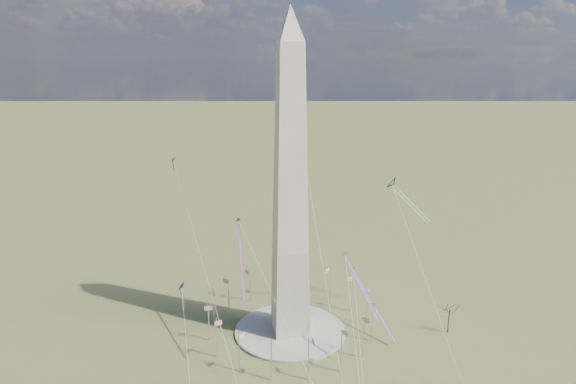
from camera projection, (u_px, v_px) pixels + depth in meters
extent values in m
plane|color=brown|center=(290.00, 332.00, 166.96)|extent=(2000.00, 2000.00, 0.00)
cylinder|color=#A3A195|center=(290.00, 331.00, 166.86)|extent=(36.00, 36.00, 0.80)
pyramid|color=silver|center=(291.00, 23.00, 142.17)|extent=(9.90, 9.90, 10.00)
cylinder|color=silver|center=(367.00, 307.00, 170.01)|extent=(0.36, 0.36, 13.00)
cube|color=red|center=(366.00, 290.00, 169.87)|extent=(2.40, 0.08, 1.50)
cylinder|color=silver|center=(352.00, 294.00, 179.09)|extent=(0.36, 0.36, 13.00)
cube|color=red|center=(350.00, 279.00, 178.76)|extent=(2.25, 0.99, 1.50)
cylinder|color=silver|center=(330.00, 285.00, 186.06)|extent=(0.36, 0.36, 13.00)
cube|color=red|center=(327.00, 271.00, 185.40)|extent=(1.75, 1.75, 1.50)
cylinder|color=silver|center=(304.00, 280.00, 189.88)|extent=(0.36, 0.36, 13.00)
cube|color=red|center=(301.00, 267.00, 188.76)|extent=(0.99, 2.25, 1.50)
cylinder|color=silver|center=(277.00, 280.00, 189.94)|extent=(0.36, 0.36, 13.00)
cube|color=red|center=(273.00, 267.00, 188.34)|extent=(0.08, 2.40, 1.50)
cylinder|color=silver|center=(251.00, 285.00, 186.26)|extent=(0.36, 0.36, 13.00)
cube|color=red|center=(247.00, 272.00, 184.20)|extent=(0.99, 2.25, 1.50)
cylinder|color=silver|center=(229.00, 293.00, 179.38)|extent=(0.36, 0.36, 13.00)
cube|color=red|center=(226.00, 281.00, 176.97)|extent=(1.75, 1.75, 1.50)
cylinder|color=silver|center=(214.00, 306.00, 170.35)|extent=(0.36, 0.36, 13.00)
cube|color=red|center=(212.00, 293.00, 167.75)|extent=(2.25, 0.99, 1.50)
cylinder|color=silver|center=(209.00, 321.00, 160.55)|extent=(0.36, 0.36, 13.00)
cube|color=red|center=(208.00, 308.00, 157.95)|extent=(2.40, 0.08, 1.50)
cylinder|color=silver|center=(217.00, 337.00, 151.47)|extent=(0.36, 0.36, 13.00)
cube|color=red|center=(218.00, 323.00, 149.05)|extent=(2.25, 0.99, 1.50)
cylinder|color=silver|center=(239.00, 351.00, 144.50)|extent=(0.36, 0.36, 13.00)
cube|color=red|center=(242.00, 336.00, 142.42)|extent=(1.75, 1.75, 1.50)
cylinder|color=silver|center=(271.00, 359.00, 140.68)|extent=(0.36, 0.36, 13.00)
cube|color=red|center=(276.00, 342.00, 139.06)|extent=(0.99, 2.25, 1.50)
cylinder|color=silver|center=(308.00, 359.00, 140.61)|extent=(0.36, 0.36, 13.00)
cube|color=red|center=(313.00, 342.00, 139.48)|extent=(0.08, 2.40, 1.50)
cylinder|color=silver|center=(341.00, 351.00, 144.30)|extent=(0.36, 0.36, 13.00)
cube|color=red|center=(345.00, 333.00, 143.62)|extent=(0.99, 2.25, 1.50)
cylinder|color=silver|center=(363.00, 338.00, 151.18)|extent=(0.36, 0.36, 13.00)
cube|color=red|center=(366.00, 320.00, 150.85)|extent=(1.75, 1.75, 1.50)
cylinder|color=silver|center=(372.00, 322.00, 160.21)|extent=(0.36, 0.36, 13.00)
cube|color=red|center=(373.00, 305.00, 160.07)|extent=(2.25, 0.99, 1.50)
cylinder|color=#443129|center=(449.00, 321.00, 165.61)|extent=(0.39, 0.39, 8.03)
cube|color=#E8B20C|center=(412.00, 203.00, 174.83)|extent=(8.82, 11.71, 9.98)
cube|color=#E8B20C|center=(409.00, 205.00, 173.54)|extent=(8.82, 11.71, 9.98)
cube|color=#3B186D|center=(182.00, 286.00, 152.74)|extent=(1.85, 2.88, 2.28)
cube|color=red|center=(182.00, 297.00, 153.71)|extent=(1.67, 2.64, 7.88)
cube|color=red|center=(362.00, 288.00, 149.94)|extent=(4.76, 19.07, 12.15)
cube|color=red|center=(241.00, 261.00, 148.13)|extent=(1.71, 23.09, 14.46)
cube|color=red|center=(373.00, 305.00, 165.89)|extent=(7.01, 21.80, 14.13)
cube|color=red|center=(173.00, 160.00, 180.59)|extent=(1.39, 1.89, 1.75)
cube|color=red|center=(173.00, 165.00, 181.08)|extent=(0.57, 1.52, 4.02)
cube|color=white|center=(290.00, 69.00, 195.43)|extent=(1.39, 2.10, 1.65)
cube|color=white|center=(290.00, 74.00, 195.90)|extent=(0.98, 1.33, 3.79)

